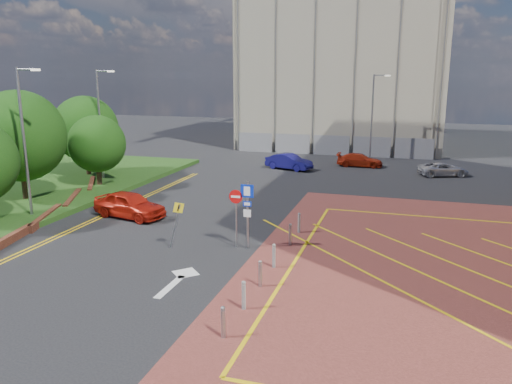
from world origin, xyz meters
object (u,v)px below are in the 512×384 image
at_px(tree_b, 19,136).
at_px(tree_d, 85,129).
at_px(warning_sign, 176,220).
at_px(car_red_back, 360,160).
at_px(lamp_left_near, 25,137).
at_px(sign_cluster, 243,208).
at_px(car_silver_back, 443,169).
at_px(lamp_left_far, 101,120).
at_px(lamp_back, 373,114).
at_px(tree_c, 97,144).
at_px(car_red_left, 130,205).
at_px(car_blue_back, 289,162).

xyz_separation_m(tree_b, tree_d, (-1.00, 8.00, -0.37)).
relative_size(warning_sign, car_red_back, 0.56).
relative_size(lamp_left_near, sign_cluster, 2.50).
distance_m(sign_cluster, car_silver_back, 23.23).
height_order(lamp_left_near, lamp_left_far, same).
bearing_deg(car_silver_back, lamp_back, 25.53).
distance_m(lamp_left_near, car_silver_back, 30.44).
relative_size(lamp_back, car_red_back, 2.01).
bearing_deg(tree_c, warning_sign, -42.66).
bearing_deg(sign_cluster, tree_b, 165.74).
xyz_separation_m(tree_d, lamp_back, (20.58, 15.00, 0.49)).
bearing_deg(car_silver_back, lamp_left_far, 92.18).
bearing_deg(car_silver_back, tree_d, 88.71).
bearing_deg(tree_d, lamp_back, 36.09).
height_order(tree_b, car_silver_back, tree_b).
distance_m(warning_sign, car_red_left, 6.42).
height_order(tree_c, lamp_left_far, lamp_left_far).
xyz_separation_m(lamp_back, car_blue_back, (-6.35, -6.87, -3.69)).
height_order(sign_cluster, car_red_left, sign_cluster).
relative_size(lamp_left_near, car_red_left, 1.83).
height_order(tree_c, tree_d, tree_d).
xyz_separation_m(tree_d, car_red_back, (19.90, 11.30, -3.29)).
relative_size(sign_cluster, car_silver_back, 0.82).
relative_size(tree_c, warning_sign, 2.18).
bearing_deg(lamp_left_near, car_red_left, 22.30).
xyz_separation_m(tree_c, car_red_left, (6.00, -5.98, -2.45)).
bearing_deg(car_silver_back, lamp_left_near, 111.59).
bearing_deg(lamp_back, lamp_left_near, -122.40).
distance_m(tree_d, car_blue_back, 16.70).
bearing_deg(car_silver_back, tree_c, 96.94).
relative_size(tree_c, tree_d, 0.81).
bearing_deg(lamp_left_far, tree_d, 154.32).
relative_size(tree_d, sign_cluster, 1.90).
bearing_deg(car_red_back, car_blue_back, 118.84).
distance_m(tree_d, car_silver_back, 28.36).
xyz_separation_m(tree_b, car_red_left, (8.00, -0.98, -3.49)).
height_order(lamp_left_near, car_blue_back, lamp_left_near).
distance_m(tree_c, lamp_back, 25.19).
distance_m(tree_d, car_red_left, 13.09).
bearing_deg(car_silver_back, warning_sign, 130.03).
relative_size(lamp_left_far, car_blue_back, 1.96).
height_order(tree_c, warning_sign, tree_c).
relative_size(lamp_left_near, warning_sign, 3.56).
height_order(tree_b, lamp_left_far, lamp_left_far).
bearing_deg(tree_b, lamp_left_near, -44.25).
height_order(tree_b, car_red_back, tree_b).
xyz_separation_m(lamp_left_near, car_red_back, (15.82, 22.30, -4.08)).
distance_m(tree_c, lamp_left_far, 2.65).
distance_m(lamp_back, car_silver_back, 9.43).
bearing_deg(lamp_back, lamp_left_far, -139.14).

